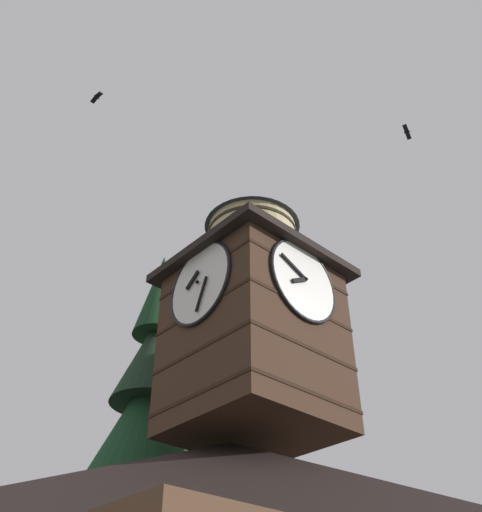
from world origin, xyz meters
TOP-DOWN VIEW (x-y plane):
  - clock_tower at (-0.26, -0.82)m, footprint 4.65×4.65m
  - pine_tree_behind at (-0.47, -6.11)m, footprint 5.75×5.75m
  - flying_bird_high at (-2.90, 3.84)m, footprint 0.69×0.37m
  - flying_bird_low at (5.47, -1.55)m, footprint 0.19×0.52m

SIDE VIEW (x-z plane):
  - pine_tree_behind at x=-0.47m, z-range -1.42..14.42m
  - clock_tower at x=-0.26m, z-range 6.63..14.72m
  - flying_bird_low at x=5.47m, z-range 16.39..16.49m
  - flying_bird_high at x=-2.90m, z-range 16.67..16.78m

